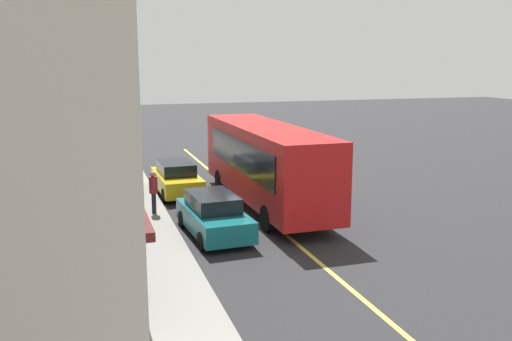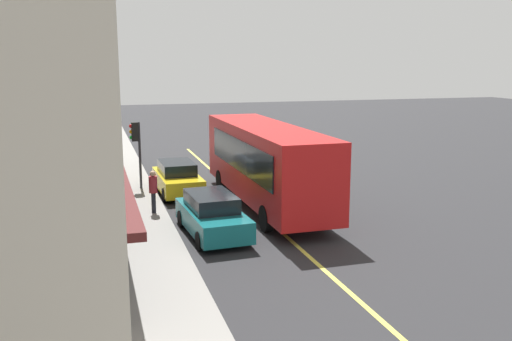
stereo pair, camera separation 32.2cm
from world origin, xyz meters
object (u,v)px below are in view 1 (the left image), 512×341
(car_yellow, at_px, (177,178))
(car_teal, at_px, (214,215))
(traffic_light, at_px, (135,140))
(bus, at_px, (265,161))
(pedestrian_waiting, at_px, (153,188))

(car_yellow, bearing_deg, car_teal, -178.12)
(traffic_light, height_order, car_teal, traffic_light)
(bus, height_order, traffic_light, bus)
(traffic_light, relative_size, car_teal, 0.73)
(traffic_light, distance_m, car_teal, 8.30)
(car_teal, bearing_deg, traffic_light, 14.27)
(bus, bearing_deg, pedestrian_waiting, 93.72)
(traffic_light, bearing_deg, pedestrian_waiting, -177.08)
(car_teal, distance_m, pedestrian_waiting, 3.60)
(car_teal, height_order, car_yellow, same)
(car_teal, height_order, pedestrian_waiting, pedestrian_waiting)
(bus, height_order, pedestrian_waiting, bus)
(bus, height_order, car_yellow, bus)
(car_teal, bearing_deg, bus, -42.08)
(traffic_light, distance_m, car_yellow, 2.74)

